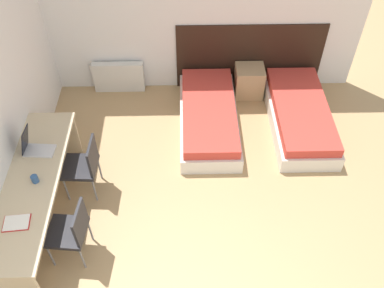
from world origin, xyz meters
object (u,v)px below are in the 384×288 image
chair_near_notebook (71,230)px  nightstand (249,81)px  chair_near_laptop (84,164)px  bed_near_window (209,117)px  laptop (35,147)px  bed_near_door (300,115)px

chair_near_notebook → nightstand: bearing=56.9°
chair_near_laptop → chair_near_notebook: 0.95m
bed_near_window → laptop: (-2.16, -1.16, 0.64)m
chair_near_laptop → bed_near_window: bearing=38.3°
nightstand → chair_near_laptop: chair_near_laptop is taller
bed_near_window → laptop: 2.53m
bed_near_door → laptop: 3.77m
bed_near_window → laptop: size_ratio=5.03×
nightstand → chair_near_notebook: size_ratio=0.59×
bed_near_door → nightstand: 1.02m
bed_near_window → chair_near_laptop: (-1.63, -1.16, 0.31)m
bed_near_door → chair_near_laptop: chair_near_laptop is taller
bed_near_door → chair_near_notebook: (-3.00, -2.11, 0.31)m
bed_near_window → nightstand: nightstand is taller
bed_near_door → nightstand: bearing=132.4°
bed_near_door → chair_near_laptop: bearing=-158.9°
chair_near_laptop → chair_near_notebook: size_ratio=1.00×
nightstand → laptop: 3.48m
bed_near_door → laptop: size_ratio=5.03×
bed_near_window → chair_near_notebook: 2.68m
bed_near_window → bed_near_door: size_ratio=1.00×
bed_near_door → laptop: laptop is taller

